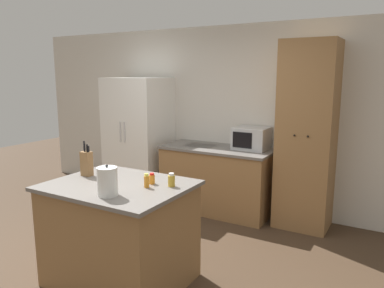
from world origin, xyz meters
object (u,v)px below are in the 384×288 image
at_px(refrigerator, 139,138).
at_px(spice_bottle_tall_dark, 152,179).
at_px(knife_block, 87,163).
at_px(kettle, 107,182).
at_px(pantry_cabinet, 307,136).
at_px(microwave, 251,138).
at_px(spice_bottle_short_red, 147,181).
at_px(spice_bottle_amber_oil, 171,180).
at_px(fire_extinguisher, 112,179).

height_order(refrigerator, spice_bottle_tall_dark, refrigerator).
xyz_separation_m(knife_block, kettle, (0.60, -0.36, -0.01)).
relative_size(refrigerator, pantry_cabinet, 0.80).
xyz_separation_m(microwave, knife_block, (-0.84, -2.18, 0.01)).
bearing_deg(spice_bottle_short_red, knife_block, 178.53).
xyz_separation_m(microwave, kettle, (-0.25, -2.54, 0.00)).
xyz_separation_m(knife_block, spice_bottle_amber_oil, (0.91, 0.12, -0.07)).
xyz_separation_m(microwave, spice_bottle_short_red, (-0.11, -2.20, -0.06)).
height_order(refrigerator, knife_block, refrigerator).
distance_m(microwave, spice_bottle_amber_oil, 2.07).
relative_size(microwave, knife_block, 1.32).
bearing_deg(pantry_cabinet, spice_bottle_tall_dark, -113.40).
distance_m(pantry_cabinet, microwave, 0.75).
relative_size(refrigerator, kettle, 7.18).
bearing_deg(spice_bottle_amber_oil, spice_bottle_short_red, -141.43).
xyz_separation_m(pantry_cabinet, kettle, (-0.99, -2.48, -0.10)).
relative_size(spice_bottle_short_red, fire_extinguisher, 0.30).
distance_m(pantry_cabinet, kettle, 2.67).
bearing_deg(kettle, knife_block, 149.20).
bearing_deg(knife_block, pantry_cabinet, 53.24).
height_order(refrigerator, spice_bottle_short_red, refrigerator).
height_order(spice_bottle_amber_oil, fire_extinguisher, spice_bottle_amber_oil).
height_order(pantry_cabinet, fire_extinguisher, pantry_cabinet).
bearing_deg(spice_bottle_tall_dark, fire_extinguisher, 139.45).
xyz_separation_m(refrigerator, pantry_cabinet, (2.55, 0.10, 0.23)).
relative_size(pantry_cabinet, knife_block, 6.86).
distance_m(microwave, fire_extinguisher, 2.55).
bearing_deg(pantry_cabinet, microwave, 175.72).
bearing_deg(spice_bottle_amber_oil, microwave, 91.69).
bearing_deg(microwave, spice_bottle_tall_dark, -93.71).
xyz_separation_m(spice_bottle_short_red, kettle, (-0.14, -0.34, 0.06)).
xyz_separation_m(knife_block, spice_bottle_tall_dark, (0.71, 0.09, -0.08)).
xyz_separation_m(refrigerator, microwave, (1.81, 0.15, 0.13)).
distance_m(refrigerator, spice_bottle_short_red, 2.66).
height_order(kettle, fire_extinguisher, kettle).
bearing_deg(fire_extinguisher, knife_block, -52.65).
height_order(spice_bottle_amber_oil, kettle, kettle).
bearing_deg(microwave, spice_bottle_amber_oil, -88.31).
bearing_deg(knife_block, refrigerator, 115.39).
xyz_separation_m(refrigerator, spice_bottle_amber_oil, (1.87, -1.91, 0.07)).
distance_m(microwave, kettle, 2.55).
bearing_deg(fire_extinguisher, spice_bottle_amber_oil, -37.89).
relative_size(knife_block, spice_bottle_tall_dark, 3.42).
xyz_separation_m(pantry_cabinet, knife_block, (-1.59, -2.13, -0.09)).
height_order(spice_bottle_short_red, fire_extinguisher, spice_bottle_short_red).
bearing_deg(spice_bottle_tall_dark, spice_bottle_amber_oil, 6.36).
relative_size(spice_bottle_short_red, kettle, 0.48).
xyz_separation_m(microwave, fire_extinguisher, (-2.39, -0.16, -0.88)).
bearing_deg(spice_bottle_tall_dark, refrigerator, 130.84).
bearing_deg(microwave, refrigerator, -175.22).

